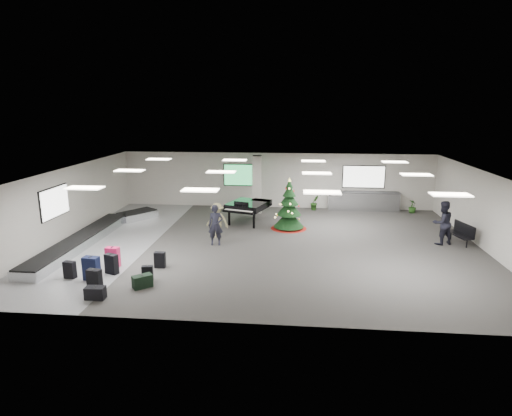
# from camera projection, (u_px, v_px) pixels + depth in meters

# --- Properties ---
(ground) EXTENTS (18.00, 18.00, 0.00)m
(ground) POSITION_uv_depth(u_px,v_px,m) (268.00, 244.00, 18.57)
(ground) COLOR #393734
(ground) RESTS_ON ground
(room_envelope) EXTENTS (18.02, 14.02, 3.21)m
(room_envelope) POSITION_uv_depth(u_px,v_px,m) (261.00, 188.00, 18.71)
(room_envelope) COLOR #B7AFA7
(room_envelope) RESTS_ON ground
(baggage_carousel) EXTENTS (2.28, 9.71, 0.43)m
(baggage_carousel) POSITION_uv_depth(u_px,v_px,m) (94.00, 235.00, 19.16)
(baggage_carousel) COLOR silver
(baggage_carousel) RESTS_ON ground
(service_counter) EXTENTS (4.05, 0.65, 1.08)m
(service_counter) POSITION_uv_depth(u_px,v_px,m) (363.00, 201.00, 24.42)
(service_counter) COLOR silver
(service_counter) RESTS_ON ground
(suitcase_0) EXTENTS (0.49, 0.32, 0.72)m
(suitcase_0) POSITION_uv_depth(u_px,v_px,m) (95.00, 280.00, 13.89)
(suitcase_0) COLOR black
(suitcase_0) RESTS_ON ground
(suitcase_1) EXTENTS (0.52, 0.40, 0.74)m
(suitcase_1) POSITION_uv_depth(u_px,v_px,m) (112.00, 264.00, 15.23)
(suitcase_1) COLOR black
(suitcase_1) RESTS_ON ground
(pink_suitcase) EXTENTS (0.50, 0.30, 0.78)m
(pink_suitcase) POSITION_uv_depth(u_px,v_px,m) (113.00, 257.00, 15.87)
(pink_suitcase) COLOR #D51B54
(pink_suitcase) RESTS_ON ground
(suitcase_3) EXTENTS (0.40, 0.23, 0.62)m
(suitcase_3) POSITION_uv_depth(u_px,v_px,m) (160.00, 260.00, 15.83)
(suitcase_3) COLOR black
(suitcase_3) RESTS_ON ground
(navy_suitcase) EXTENTS (0.57, 0.37, 0.85)m
(navy_suitcase) POSITION_uv_depth(u_px,v_px,m) (91.00, 268.00, 14.69)
(navy_suitcase) COLOR black
(navy_suitcase) RESTS_ON ground
(suitcase_5) EXTENTS (0.44, 0.29, 0.63)m
(suitcase_5) POSITION_uv_depth(u_px,v_px,m) (70.00, 270.00, 14.85)
(suitcase_5) COLOR black
(suitcase_5) RESTS_ON ground
(green_duffel) EXTENTS (0.69, 0.65, 0.44)m
(green_duffel) POSITION_uv_depth(u_px,v_px,m) (142.00, 281.00, 14.11)
(green_duffel) COLOR black
(green_duffel) RESTS_ON ground
(suitcase_7) EXTENTS (0.40, 0.26, 0.55)m
(suitcase_7) POSITION_uv_depth(u_px,v_px,m) (148.00, 273.00, 14.64)
(suitcase_7) COLOR black
(suitcase_7) RESTS_ON ground
(black_duffel) EXTENTS (0.62, 0.36, 0.42)m
(black_duffel) POSITION_uv_depth(u_px,v_px,m) (95.00, 293.00, 13.27)
(black_duffel) COLOR black
(black_duffel) RESTS_ON ground
(christmas_tree) EXTENTS (1.76, 1.76, 2.50)m
(christmas_tree) POSITION_uv_depth(u_px,v_px,m) (289.00, 211.00, 20.75)
(christmas_tree) COLOR maroon
(christmas_tree) RESTS_ON ground
(grand_piano) EXTENTS (2.31, 2.65, 1.28)m
(grand_piano) POSITION_uv_depth(u_px,v_px,m) (247.00, 206.00, 21.67)
(grand_piano) COLOR black
(grand_piano) RESTS_ON ground
(bench) EXTENTS (0.82, 1.51, 0.91)m
(bench) POSITION_uv_depth(u_px,v_px,m) (462.00, 232.00, 18.51)
(bench) COLOR black
(bench) RESTS_ON ground
(traveler_a) EXTENTS (0.67, 0.47, 1.76)m
(traveler_a) POSITION_uv_depth(u_px,v_px,m) (216.00, 225.00, 18.29)
(traveler_a) COLOR black
(traveler_a) RESTS_ON ground
(traveler_b) EXTENTS (1.15, 0.83, 1.62)m
(traveler_b) POSITION_uv_depth(u_px,v_px,m) (217.00, 221.00, 19.28)
(traveler_b) COLOR #887E54
(traveler_b) RESTS_ON ground
(traveler_bench) EXTENTS (1.13, 1.01, 1.92)m
(traveler_bench) POSITION_uv_depth(u_px,v_px,m) (442.00, 223.00, 18.35)
(traveler_bench) COLOR black
(traveler_bench) RESTS_ON ground
(potted_plant_left) EXTENTS (0.60, 0.57, 0.87)m
(potted_plant_left) POSITION_uv_depth(u_px,v_px,m) (315.00, 203.00, 24.55)
(potted_plant_left) COLOR #1A3E13
(potted_plant_left) RESTS_ON ground
(potted_plant_right) EXTENTS (0.55, 0.55, 0.75)m
(potted_plant_right) POSITION_uv_depth(u_px,v_px,m) (412.00, 206.00, 23.87)
(potted_plant_right) COLOR #1A3E13
(potted_plant_right) RESTS_ON ground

